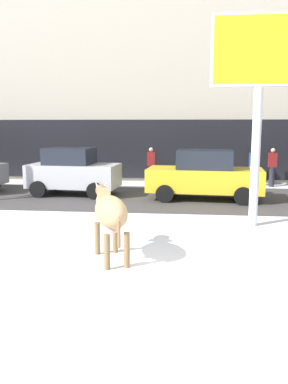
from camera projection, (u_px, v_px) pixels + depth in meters
ground_plane at (153, 273)px, 7.51m from camera, size 120.00×120.00×0.00m
road_strip at (171, 198)px, 15.28m from camera, size 60.00×5.60×0.01m
building_facade at (178, 54)px, 21.30m from camera, size 44.00×6.10×13.00m
cow_tan at (110, 212)px, 8.14m from camera, size 1.14×1.90×1.54m
billboard at (260, 64)px, 10.39m from camera, size 2.52×0.24×5.56m
car_silver_hatchback at (73, 172)px, 15.89m from camera, size 3.62×2.14×1.86m
car_yellow_sedan at (205, 175)px, 14.86m from camera, size 4.32×2.23×1.84m
pedestrian_near_billboard at (253, 167)px, 18.06m from camera, size 0.36×0.24×1.73m
pedestrian_by_cars at (272, 167)px, 17.98m from camera, size 0.36×0.24×1.73m
pedestrian_far_left at (151, 166)px, 18.55m from camera, size 0.36×0.24×1.73m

